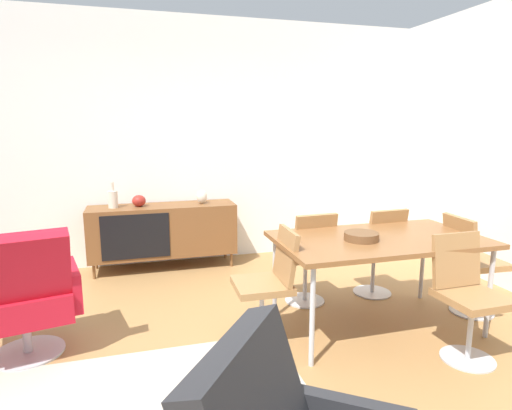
% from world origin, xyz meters
% --- Properties ---
extents(ground_plane, '(8.32, 8.32, 0.00)m').
position_xyz_m(ground_plane, '(0.00, 0.00, 0.00)').
color(ground_plane, '#9E7242').
extents(wall_back, '(6.80, 0.12, 2.80)m').
position_xyz_m(wall_back, '(0.00, 2.60, 1.40)').
color(wall_back, white).
rests_on(wall_back, ground_plane).
extents(sideboard, '(1.60, 0.45, 0.72)m').
position_xyz_m(sideboard, '(-0.05, 2.30, 0.44)').
color(sideboard, brown).
rests_on(sideboard, ground_plane).
extents(vase_cobalt, '(0.10, 0.10, 0.28)m').
position_xyz_m(vase_cobalt, '(-0.56, 2.30, 0.82)').
color(vase_cobalt, beige).
rests_on(vase_cobalt, sideboard).
extents(vase_sculptural_dark, '(0.15, 0.15, 0.13)m').
position_xyz_m(vase_sculptural_dark, '(-0.30, 2.30, 0.78)').
color(vase_sculptural_dark, maroon).
rests_on(vase_sculptural_dark, sideboard).
extents(vase_ceramic_small, '(0.12, 0.12, 0.15)m').
position_xyz_m(vase_ceramic_small, '(0.39, 2.30, 0.80)').
color(vase_ceramic_small, beige).
rests_on(vase_ceramic_small, sideboard).
extents(dining_table, '(1.60, 0.90, 0.74)m').
position_xyz_m(dining_table, '(1.47, 0.37, 0.70)').
color(dining_table, brown).
rests_on(dining_table, ground_plane).
extents(wooden_bowl_on_table, '(0.26, 0.26, 0.06)m').
position_xyz_m(wooden_bowl_on_table, '(1.29, 0.33, 0.77)').
color(wooden_bowl_on_table, brown).
rests_on(wooden_bowl_on_table, dining_table).
extents(dining_chair_back_right, '(0.42, 0.45, 0.86)m').
position_xyz_m(dining_chair_back_right, '(1.83, 0.93, 0.47)').
color(dining_chair_back_right, '#9E7042').
rests_on(dining_chair_back_right, ground_plane).
extents(dining_chair_front_right, '(0.41, 0.43, 0.86)m').
position_xyz_m(dining_chair_front_right, '(1.82, -0.19, 0.47)').
color(dining_chair_front_right, '#9E7042').
rests_on(dining_chair_front_right, ground_plane).
extents(dining_chair_back_left, '(0.42, 0.44, 0.86)m').
position_xyz_m(dining_chair_back_left, '(1.13, 0.93, 0.47)').
color(dining_chair_back_left, '#9E7042').
rests_on(dining_chair_back_left, ground_plane).
extents(dining_chair_near_window, '(0.44, 0.41, 0.86)m').
position_xyz_m(dining_chair_near_window, '(0.58, 0.37, 0.47)').
color(dining_chair_near_window, '#9E7042').
rests_on(dining_chair_near_window, ground_plane).
extents(dining_chair_far_end, '(0.45, 0.42, 0.86)m').
position_xyz_m(dining_chair_far_end, '(2.36, 0.37, 0.47)').
color(dining_chair_far_end, '#9E7042').
rests_on(dining_chair_far_end, ground_plane).
extents(lounge_chair_red, '(0.81, 0.77, 0.95)m').
position_xyz_m(lounge_chair_red, '(-1.10, 0.61, 0.47)').
color(lounge_chair_red, red).
rests_on(lounge_chair_red, ground_plane).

